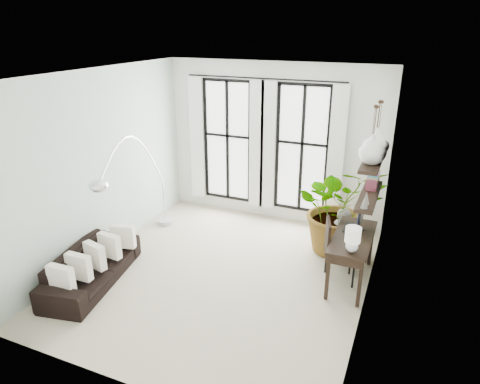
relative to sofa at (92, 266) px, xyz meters
The scene contains 16 objects.
floor 2.07m from the sofa, 28.81° to the left, with size 5.00×5.00×0.00m, color #BBB395.
ceiling 3.57m from the sofa, 28.81° to the left, with size 5.00×5.00×0.00m, color white.
wall_left 1.71m from the sofa, 114.45° to the left, with size 5.00×5.00×0.00m, color #B7CDBD.
wall_right 4.37m from the sofa, 13.74° to the left, with size 5.00×5.00×0.00m, color white.
wall_back 4.14m from the sofa, 62.72° to the left, with size 4.50×4.50×0.00m, color white.
windows 3.98m from the sofa, 64.92° to the left, with size 3.26×0.13×2.65m.
wall_shelves 4.48m from the sofa, 22.91° to the left, with size 0.25×1.30×0.60m.
sofa is the anchor object (origin of this frame).
throw_pillows 0.24m from the sofa, ahead, with size 0.40×1.52×0.40m.
plant 4.24m from the sofa, 37.29° to the left, with size 1.49×1.29×1.66m, color #2D7228.
desk 4.09m from the sofa, 22.72° to the left, with size 0.58×1.37×1.20m.
desk_chair 3.84m from the sofa, 23.96° to the left, with size 0.61×0.61×1.03m.
arc_lamp 1.83m from the sofa, 85.03° to the left, with size 0.71×2.55×2.17m.
buddha 4.25m from the sofa, 35.41° to the left, with size 0.49×0.49×0.88m.
vase_a 4.59m from the sofa, 19.22° to the left, with size 0.37×0.37×0.38m, color white.
vase_b 4.72m from the sofa, 24.28° to the left, with size 0.37×0.37×0.38m, color white.
Camera 1 is at (2.62, -5.45, 3.84)m, focal length 32.00 mm.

